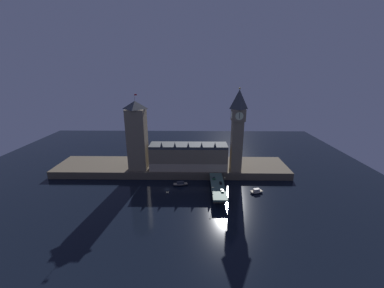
% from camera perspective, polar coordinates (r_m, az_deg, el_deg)
% --- Properties ---
extents(ground_plane, '(400.00, 400.00, 0.00)m').
position_cam_1_polar(ground_plane, '(197.64, -5.98, -10.91)').
color(ground_plane, black).
extents(embankment, '(220.00, 42.00, 6.77)m').
position_cam_1_polar(embankment, '(231.24, -4.90, -5.63)').
color(embankment, brown).
rests_on(embankment, ground_plane).
extents(parliament_hall, '(70.14, 19.53, 27.41)m').
position_cam_1_polar(parliament_hall, '(216.50, -0.84, -2.98)').
color(parliament_hall, '#7F7056').
rests_on(parliament_hall, embankment).
extents(clock_tower, '(11.73, 11.84, 73.47)m').
position_cam_1_polar(clock_tower, '(208.08, 10.96, 3.77)').
color(clock_tower, '#7F7056').
rests_on(clock_tower, embankment).
extents(victoria_tower, '(16.42, 16.42, 67.94)m').
position_cam_1_polar(victoria_tower, '(216.31, -13.16, 2.01)').
color(victoria_tower, '#7F7056').
rests_on(victoria_tower, embankment).
extents(bridge, '(10.68, 46.00, 6.95)m').
position_cam_1_polar(bridge, '(190.63, 6.28, -10.49)').
color(bridge, '#476656').
rests_on(bridge, ground_plane).
extents(car_northbound_lead, '(2.05, 4.22, 1.59)m').
position_cam_1_polar(car_northbound_lead, '(198.41, 5.35, -8.29)').
color(car_northbound_lead, '#235633').
rests_on(car_northbound_lead, bridge).
extents(car_southbound_lead, '(2.11, 3.94, 1.54)m').
position_cam_1_polar(car_southbound_lead, '(180.39, 7.36, -11.11)').
color(car_southbound_lead, '#235633').
rests_on(car_southbound_lead, bridge).
extents(car_southbound_trail, '(2.02, 4.16, 1.51)m').
position_cam_1_polar(car_southbound_trail, '(191.55, 6.95, -9.33)').
color(car_southbound_trail, black).
rests_on(car_southbound_trail, bridge).
extents(pedestrian_near_rail, '(0.38, 0.38, 1.69)m').
position_cam_1_polar(pedestrian_near_rail, '(179.72, 5.09, -11.08)').
color(pedestrian_near_rail, black).
rests_on(pedestrian_near_rail, bridge).
extents(pedestrian_mid_walk, '(0.38, 0.38, 1.60)m').
position_cam_1_polar(pedestrian_mid_walk, '(186.21, 7.88, -10.14)').
color(pedestrian_mid_walk, black).
rests_on(pedestrian_mid_walk, bridge).
extents(pedestrian_far_rail, '(0.38, 0.38, 1.80)m').
position_cam_1_polar(pedestrian_far_rail, '(200.38, 4.62, -7.93)').
color(pedestrian_far_rail, black).
rests_on(pedestrian_far_rail, bridge).
extents(street_lamp_near, '(1.34, 0.60, 6.10)m').
position_cam_1_polar(street_lamp_near, '(174.34, 5.09, -10.94)').
color(street_lamp_near, '#2D3333').
rests_on(street_lamp_near, bridge).
extents(street_lamp_mid, '(1.34, 0.60, 6.80)m').
position_cam_1_polar(street_lamp_mid, '(188.22, 7.90, -8.67)').
color(street_lamp_mid, '#2D3333').
rests_on(street_lamp_mid, bridge).
extents(boat_upstream, '(13.72, 6.42, 3.36)m').
position_cam_1_polar(boat_upstream, '(202.91, -2.81, -9.66)').
color(boat_upstream, '#28282D').
rests_on(boat_upstream, ground_plane).
extents(boat_downstream, '(11.41, 6.92, 3.60)m').
position_cam_1_polar(boat_downstream, '(197.81, 15.34, -11.02)').
color(boat_downstream, '#B2A893').
rests_on(boat_downstream, ground_plane).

